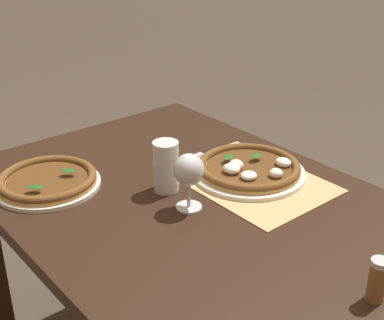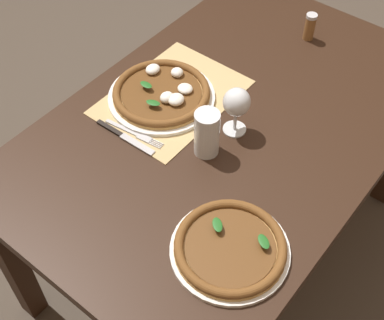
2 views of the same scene
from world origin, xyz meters
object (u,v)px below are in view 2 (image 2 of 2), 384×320
at_px(pizza_far, 230,248).
at_px(pint_glass, 207,134).
at_px(pepper_shaker, 310,27).
at_px(fork, 134,133).
at_px(wine_glass, 237,104).
at_px(pizza_near, 162,93).
at_px(knife, 125,137).

relative_size(pizza_far, pint_glass, 2.05).
distance_m(pint_glass, pepper_shaker, 0.64).
bearing_deg(pint_glass, fork, -67.96).
distance_m(wine_glass, fork, 0.31).
xyz_separation_m(pizza_far, wine_glass, (-0.35, -0.23, 0.09)).
distance_m(pizza_near, pint_glass, 0.26).
xyz_separation_m(pizza_near, knife, (0.20, 0.02, -0.02)).
bearing_deg(pint_glass, pizza_near, -109.64).
xyz_separation_m(pizza_near, pint_glass, (0.09, 0.24, 0.05)).
bearing_deg(pizza_far, pizza_near, -122.73).
relative_size(pizza_near, pepper_shaker, 3.44).
bearing_deg(pint_glass, pizza_far, 47.43).
bearing_deg(pizza_near, pizza_far, 57.27).
height_order(pizza_far, pepper_shaker, pepper_shaker).
xyz_separation_m(knife, pepper_shaker, (-0.75, 0.17, 0.04)).
height_order(knife, pepper_shaker, pepper_shaker).
xyz_separation_m(pizza_near, fork, (0.17, 0.04, -0.02)).
bearing_deg(fork, pizza_near, -167.99).
bearing_deg(pint_glass, knife, -62.86).
distance_m(pizza_near, wine_glass, 0.27).
relative_size(wine_glass, fork, 0.77).
xyz_separation_m(pizza_far, fork, (-0.15, -0.45, -0.01)).
relative_size(pint_glass, pepper_shaker, 1.49).
bearing_deg(knife, pepper_shaker, 167.03).
relative_size(pint_glass, knife, 0.67).
height_order(wine_glass, knife, wine_glass).
distance_m(fork, pepper_shaker, 0.74).
distance_m(pizza_far, wine_glass, 0.43).
height_order(pint_glass, fork, pint_glass).
xyz_separation_m(pizza_far, knife, (-0.12, -0.46, -0.01)).
height_order(pizza_near, pint_glass, pint_glass).
xyz_separation_m(pint_glass, pepper_shaker, (-0.64, -0.04, -0.02)).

